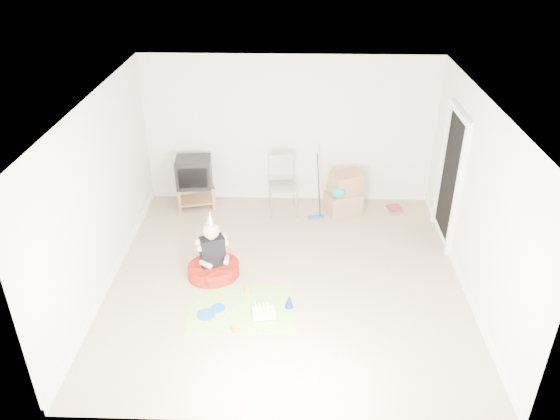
{
  "coord_description": "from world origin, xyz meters",
  "views": [
    {
      "loc": [
        0.11,
        -6.35,
        4.68
      ],
      "look_at": [
        -0.1,
        0.4,
        0.9
      ],
      "focal_mm": 35.0,
      "sensor_mm": 36.0,
      "label": 1
    }
  ],
  "objects_px": {
    "crt_tv": "(194,172)",
    "folding_chair": "(283,186)",
    "seated_woman": "(213,263)",
    "cardboard_boxes": "(344,194)",
    "birthday_cake": "(264,313)",
    "tv_stand": "(196,194)"
  },
  "relations": [
    {
      "from": "cardboard_boxes",
      "to": "seated_woman",
      "type": "distance_m",
      "value": 2.81
    },
    {
      "from": "tv_stand",
      "to": "birthday_cake",
      "type": "relative_size",
      "value": 2.3
    },
    {
      "from": "seated_woman",
      "to": "birthday_cake",
      "type": "relative_size",
      "value": 3.34
    },
    {
      "from": "crt_tv",
      "to": "birthday_cake",
      "type": "distance_m",
      "value": 3.3
    },
    {
      "from": "crt_tv",
      "to": "folding_chair",
      "type": "relative_size",
      "value": 0.56
    },
    {
      "from": "crt_tv",
      "to": "birthday_cake",
      "type": "height_order",
      "value": "crt_tv"
    },
    {
      "from": "crt_tv",
      "to": "birthday_cake",
      "type": "bearing_deg",
      "value": -70.29
    },
    {
      "from": "cardboard_boxes",
      "to": "seated_woman",
      "type": "relative_size",
      "value": 0.67
    },
    {
      "from": "cardboard_boxes",
      "to": "seated_woman",
      "type": "height_order",
      "value": "seated_woman"
    },
    {
      "from": "cardboard_boxes",
      "to": "tv_stand",
      "type": "bearing_deg",
      "value": 177.34
    },
    {
      "from": "crt_tv",
      "to": "cardboard_boxes",
      "type": "xyz_separation_m",
      "value": [
        2.6,
        -0.12,
        -0.32
      ]
    },
    {
      "from": "folding_chair",
      "to": "birthday_cake",
      "type": "xyz_separation_m",
      "value": [
        -0.18,
        -2.76,
        -0.47
      ]
    },
    {
      "from": "cardboard_boxes",
      "to": "seated_woman",
      "type": "bearing_deg",
      "value": -135.4
    },
    {
      "from": "folding_chair",
      "to": "seated_woman",
      "type": "height_order",
      "value": "seated_woman"
    },
    {
      "from": "seated_woman",
      "to": "tv_stand",
      "type": "bearing_deg",
      "value": 106.02
    },
    {
      "from": "seated_woman",
      "to": "birthday_cake",
      "type": "distance_m",
      "value": 1.16
    },
    {
      "from": "folding_chair",
      "to": "crt_tv",
      "type": "bearing_deg",
      "value": 173.37
    },
    {
      "from": "tv_stand",
      "to": "seated_woman",
      "type": "bearing_deg",
      "value": -73.98
    },
    {
      "from": "folding_chair",
      "to": "seated_woman",
      "type": "relative_size",
      "value": 0.98
    },
    {
      "from": "cardboard_boxes",
      "to": "birthday_cake",
      "type": "relative_size",
      "value": 2.25
    },
    {
      "from": "crt_tv",
      "to": "folding_chair",
      "type": "bearing_deg",
      "value": -11.82
    },
    {
      "from": "folding_chair",
      "to": "tv_stand",
      "type": "bearing_deg",
      "value": 173.37
    }
  ]
}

